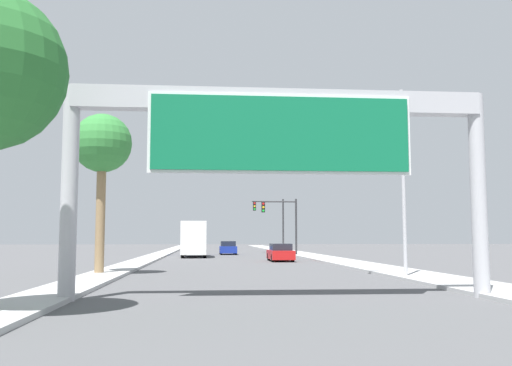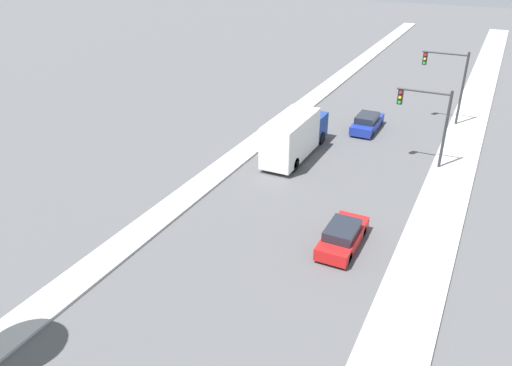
% 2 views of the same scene
% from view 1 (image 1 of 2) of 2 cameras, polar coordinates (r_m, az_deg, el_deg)
% --- Properties ---
extents(sidewalk_right, '(3.00, 120.00, 0.15)m').
position_cam_1_polar(sidewalk_right, '(60.50, 4.70, -7.14)').
color(sidewalk_right, '#AEAEAE').
rests_on(sidewalk_right, ground).
extents(median_strip_left, '(2.00, 120.00, 0.15)m').
position_cam_1_polar(median_strip_left, '(59.88, -9.72, -7.09)').
color(median_strip_left, '#AEAEAE').
rests_on(median_strip_left, ground).
extents(sign_gantry, '(13.41, 0.73, 6.56)m').
position_cam_1_polar(sign_gantry, '(17.95, 2.46, 4.79)').
color(sign_gantry, '#B2B2B7').
rests_on(sign_gantry, ground).
extents(car_far_left, '(1.75, 4.46, 1.39)m').
position_cam_1_polar(car_far_left, '(45.32, 2.46, -6.99)').
color(car_far_left, red).
rests_on(car_far_left, ground).
extents(car_far_center, '(1.81, 4.74, 1.45)m').
position_cam_1_polar(car_far_center, '(62.99, -2.82, -6.52)').
color(car_far_center, navy).
rests_on(car_far_center, ground).
extents(truck_box_primary, '(2.31, 8.47, 3.35)m').
position_cam_1_polar(truck_box_primary, '(55.05, -6.18, -5.60)').
color(truck_box_primary, navy).
rests_on(truck_box_primary, ground).
extents(traffic_light_near_intersection, '(3.76, 0.32, 5.80)m').
position_cam_1_polar(traffic_light_near_intersection, '(58.20, 2.85, -3.47)').
color(traffic_light_near_intersection, '#2D2D30').
rests_on(traffic_light_near_intersection, ground).
extents(traffic_light_mid_block, '(3.84, 0.32, 6.43)m').
position_cam_1_polar(traffic_light_mid_block, '(68.13, 1.76, -3.42)').
color(traffic_light_mid_block, '#2D2D30').
rests_on(traffic_light_mid_block, ground).
extents(palm_tree_background, '(2.97, 2.97, 8.14)m').
position_cam_1_polar(palm_tree_background, '(29.95, -15.13, 3.55)').
color(palm_tree_background, '#8C704C').
rests_on(palm_tree_background, ground).
extents(street_lamp_right, '(2.84, 0.28, 8.87)m').
position_cam_1_polar(street_lamp_right, '(27.43, 13.80, 1.73)').
color(street_lamp_right, '#B2B2B7').
rests_on(street_lamp_right, ground).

